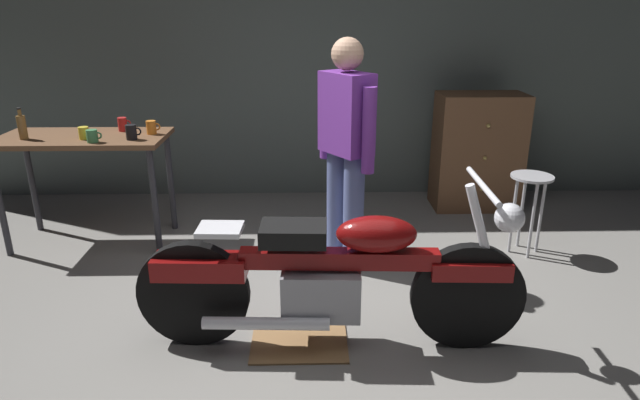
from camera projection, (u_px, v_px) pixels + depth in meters
name	position (u px, v px, depth m)	size (l,w,h in m)	color
ground_plane	(320.00, 346.00, 3.16)	(12.00, 12.00, 0.00)	gray
back_wall	(313.00, 40.00, 5.27)	(8.00, 0.12, 3.10)	#56605B
workbench	(84.00, 150.00, 4.30)	(1.30, 0.64, 0.90)	brown
motorcycle	(333.00, 275.00, 3.03)	(2.19, 0.60, 1.00)	black
person_standing	(346.00, 146.00, 3.84)	(0.40, 0.49, 1.67)	#536095
shop_stool	(530.00, 193.00, 4.20)	(0.32, 0.32, 0.64)	#B2B2B7
wooden_dresser	(477.00, 152.00, 5.17)	(0.80, 0.47, 1.10)	brown
drip_tray	(299.00, 343.00, 3.18)	(0.56, 0.40, 0.01)	olive
mug_orange_travel	(152.00, 127.00, 4.30)	(0.11, 0.08, 0.11)	orange
mug_yellow_tall	(84.00, 133.00, 4.14)	(0.11, 0.08, 0.10)	yellow
mug_black_matte	(132.00, 132.00, 4.13)	(0.12, 0.08, 0.11)	black
mug_green_speckled	(92.00, 136.00, 4.04)	(0.11, 0.08, 0.10)	#3D7F4C
mug_red_diner	(123.00, 124.00, 4.40)	(0.11, 0.07, 0.11)	red
bottle	(22.00, 127.00, 4.12)	(0.06, 0.06, 0.24)	olive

